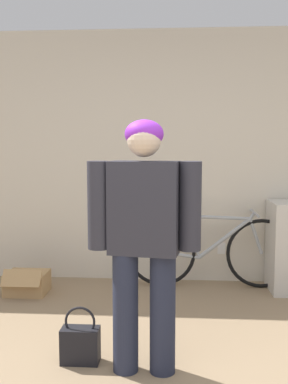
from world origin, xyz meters
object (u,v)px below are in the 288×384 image
(cardboard_box, at_px, (27,283))
(person, at_px, (144,232))
(handbag, at_px, (80,343))
(bicycle, at_px, (211,250))

(cardboard_box, bearing_deg, person, -48.87)
(person, xyz_separation_m, handbag, (-0.43, 0.08, -0.77))
(handbag, height_order, cardboard_box, handbag)
(cardboard_box, bearing_deg, handbag, -58.76)
(person, bearing_deg, handbag, 177.52)
(person, bearing_deg, cardboard_box, 139.57)
(person, distance_m, handbag, 0.88)
(person, height_order, bicycle, person)
(person, xyz_separation_m, bicycle, (0.55, 1.74, -0.52))
(person, relative_size, handbag, 4.16)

